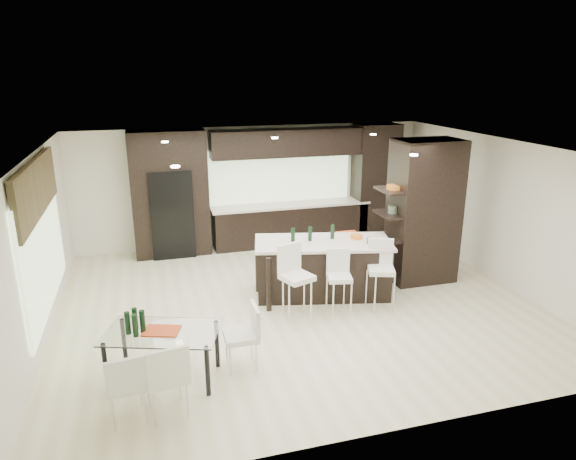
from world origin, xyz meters
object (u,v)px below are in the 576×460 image
object	(u,v)px
stool_right	(380,282)
chair_end	(241,340)
chair_near	(166,380)
stool_mid	(339,289)
floor_vase	(368,268)
chair_far	(126,388)
kitchen_island	(323,268)
dining_table	(164,355)
stool_left	(297,291)
bench	(341,268)

from	to	relation	value
stool_right	chair_end	xyz separation A→B (m)	(-2.61, -1.16, -0.07)
chair_near	stool_mid	bearing A→B (deg)	24.52
floor_vase	chair_far	distance (m)	4.71
chair_end	kitchen_island	bearing A→B (deg)	-42.16
stool_right	chair_far	size ratio (longest dim) A/B	1.15
kitchen_island	chair_end	size ratio (longest dim) A/B	2.91
floor_vase	dining_table	xyz separation A→B (m)	(-3.63, -1.64, -0.20)
kitchen_island	chair_far	world-z (taller)	kitchen_island
chair_end	stool_left	bearing A→B (deg)	-43.60
stool_mid	chair_end	distance (m)	2.21
stool_mid	floor_vase	world-z (taller)	floor_vase
bench	stool_left	bearing A→B (deg)	-134.48
bench	chair_far	world-z (taller)	chair_far
floor_vase	kitchen_island	bearing A→B (deg)	154.86
stool_left	bench	world-z (taller)	stool_left
bench	chair_far	bearing A→B (deg)	-140.53
stool_mid	chair_near	distance (m)	3.47
stool_mid	chair_near	xyz separation A→B (m)	(-2.90, -1.90, 0.01)
stool_left	floor_vase	size ratio (longest dim) A/B	0.92
kitchen_island	stool_right	xyz separation A→B (m)	(0.74, -0.83, -0.02)
chair_end	dining_table	bearing A→B (deg)	91.20
dining_table	chair_near	world-z (taller)	chair_near
stool_right	dining_table	world-z (taller)	stool_right
kitchen_island	floor_vase	bearing A→B (deg)	-12.15
stool_left	chair_end	xyz separation A→B (m)	(-1.14, -1.14, -0.09)
kitchen_island	stool_mid	distance (m)	0.81
bench	chair_end	distance (m)	3.38
bench	chair_far	distance (m)	4.95
floor_vase	dining_table	bearing A→B (deg)	-155.61
stool_mid	floor_vase	size ratio (longest dim) A/B	0.79
stool_mid	chair_far	world-z (taller)	stool_mid
chair_near	stool_left	bearing A→B (deg)	32.15
kitchen_island	floor_vase	size ratio (longest dim) A/B	2.18
stool_right	dining_table	bearing A→B (deg)	-143.63
stool_mid	bench	bearing A→B (deg)	79.01
stool_left	chair_near	xyz separation A→B (m)	(-2.16, -1.87, -0.06)
chair_near	chair_far	distance (m)	0.45
dining_table	chair_end	bearing A→B (deg)	18.69
stool_mid	chair_end	size ratio (longest dim) A/B	1.06
bench	kitchen_island	bearing A→B (deg)	-141.23
stool_left	dining_table	distance (m)	2.45
stool_right	dining_table	size ratio (longest dim) A/B	0.67
stool_left	dining_table	world-z (taller)	stool_left
chair_near	chair_end	distance (m)	1.26
stool_left	chair_near	distance (m)	2.86
stool_mid	chair_far	xyz separation A→B (m)	(-3.35, -1.89, -0.02)
stool_left	kitchen_island	bearing A→B (deg)	27.58
stool_left	chair_near	bearing A→B (deg)	-160.25
kitchen_island	bench	distance (m)	0.69
chair_far	bench	bearing A→B (deg)	30.57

